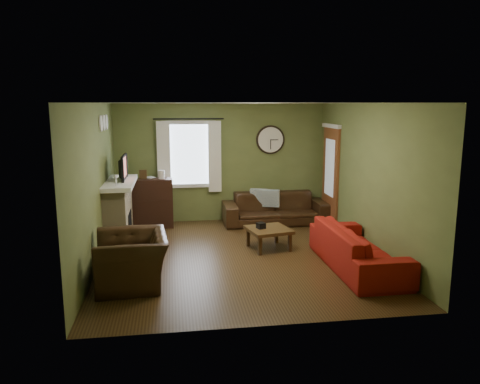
{
  "coord_description": "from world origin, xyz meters",
  "views": [
    {
      "loc": [
        -1.08,
        -7.64,
        2.59
      ],
      "look_at": [
        0.1,
        0.4,
        1.05
      ],
      "focal_mm": 35.0,
      "sensor_mm": 36.0,
      "label": 1
    }
  ],
  "objects": [
    {
      "name": "tissue_box",
      "position": [
        0.47,
        0.35,
        0.4
      ],
      "size": [
        0.18,
        0.18,
        0.1
      ],
      "primitive_type": "cube",
      "rotation": [
        0.0,
        0.0,
        0.37
      ],
      "color": "black",
      "rests_on": "coffee_table"
    },
    {
      "name": "door",
      "position": [
        2.27,
        1.85,
        1.05
      ],
      "size": [
        0.05,
        0.9,
        2.1
      ],
      "primitive_type": "cube",
      "color": "brown",
      "rests_on": "floor"
    },
    {
      "name": "fireplace",
      "position": [
        -2.1,
        1.15,
        0.55
      ],
      "size": [
        0.4,
        1.4,
        1.1
      ],
      "primitive_type": "cube",
      "color": "#BFB08D",
      "rests_on": "floor"
    },
    {
      "name": "window_pane",
      "position": [
        -0.7,
        2.58,
        1.5
      ],
      "size": [
        1.0,
        0.02,
        1.3
      ],
      "primitive_type": null,
      "color": "silver",
      "rests_on": "wall_back"
    },
    {
      "name": "book",
      "position": [
        -1.62,
        2.27,
        0.96
      ],
      "size": [
        0.27,
        0.29,
        0.02
      ],
      "primitive_type": "imported",
      "rotation": [
        0.0,
        0.0,
        0.53
      ],
      "color": "#3F2B15",
      "rests_on": "bookshelf"
    },
    {
      "name": "wall_back",
      "position": [
        0.0,
        2.6,
        1.3
      ],
      "size": [
        4.6,
        0.0,
        2.6
      ],
      "primitive_type": "cube",
      "color": "#5D6A36",
      "rests_on": "ground"
    },
    {
      "name": "wine_glass_a",
      "position": [
        -2.05,
        0.55,
        1.28
      ],
      "size": [
        0.07,
        0.07,
        0.2
      ],
      "primitive_type": null,
      "color": "white",
      "rests_on": "mantel"
    },
    {
      "name": "floor",
      "position": [
        0.0,
        0.0,
        0.0
      ],
      "size": [
        4.6,
        5.2,
        0.0
      ],
      "primitive_type": "cube",
      "color": "#382612",
      "rests_on": "ground"
    },
    {
      "name": "tv",
      "position": [
        -2.05,
        1.3,
        1.35
      ],
      "size": [
        0.08,
        0.6,
        0.35
      ],
      "primitive_type": "imported",
      "rotation": [
        0.0,
        0.0,
        1.57
      ],
      "color": "black",
      "rests_on": "mantel"
    },
    {
      "name": "ceiling",
      "position": [
        0.0,
        0.0,
        2.6
      ],
      "size": [
        4.6,
        5.2,
        0.0
      ],
      "primitive_type": "cube",
      "color": "white",
      "rests_on": "ground"
    },
    {
      "name": "coffee_table",
      "position": [
        0.61,
        0.34,
        0.19
      ],
      "size": [
        0.85,
        0.85,
        0.38
      ],
      "primitive_type": null,
      "rotation": [
        0.0,
        0.0,
        0.21
      ],
      "color": "#3F2B15",
      "rests_on": "floor"
    },
    {
      "name": "curtain_right",
      "position": [
        -0.15,
        2.48,
        1.45
      ],
      "size": [
        0.28,
        0.04,
        1.55
      ],
      "primitive_type": "cube",
      "color": "white",
      "rests_on": "wall_back"
    },
    {
      "name": "pillow_left",
      "position": [
        1.05,
        2.19,
        0.55
      ],
      "size": [
        0.39,
        0.23,
        0.38
      ],
      "primitive_type": "cube",
      "rotation": [
        0.0,
        0.0,
        -0.35
      ],
      "color": "#94A4AA",
      "rests_on": "sofa_brown"
    },
    {
      "name": "wall_right",
      "position": [
        2.3,
        0.0,
        1.3
      ],
      "size": [
        0.0,
        5.2,
        2.6
      ],
      "primitive_type": "cube",
      "color": "#5D6A36",
      "rests_on": "ground"
    },
    {
      "name": "medallion_mid",
      "position": [
        -2.28,
        1.15,
        2.25
      ],
      "size": [
        0.28,
        0.28,
        0.03
      ],
      "primitive_type": "cylinder",
      "color": "white",
      "rests_on": "wall_left"
    },
    {
      "name": "pillow_right",
      "position": [
        0.8,
        2.32,
        0.55
      ],
      "size": [
        0.4,
        0.24,
        0.38
      ],
      "primitive_type": "cube",
      "rotation": [
        0.0,
        0.0,
        -0.36
      ],
      "color": "#94A4AA",
      "rests_on": "sofa_brown"
    },
    {
      "name": "medallion_right",
      "position": [
        -2.28,
        1.5,
        2.25
      ],
      "size": [
        0.28,
        0.28,
        0.03
      ],
      "primitive_type": "cylinder",
      "color": "white",
      "rests_on": "wall_left"
    },
    {
      "name": "sofa_brown",
      "position": [
        1.14,
        2.13,
        0.33
      ],
      "size": [
        2.28,
        0.89,
        0.66
      ],
      "primitive_type": "imported",
      "color": "black",
      "rests_on": "floor"
    },
    {
      "name": "wall_front",
      "position": [
        0.0,
        -2.6,
        1.3
      ],
      "size": [
        4.6,
        0.0,
        2.6
      ],
      "primitive_type": "cube",
      "color": "#5D6A36",
      "rests_on": "ground"
    },
    {
      "name": "bookshelf",
      "position": [
        -1.52,
        2.18,
        0.52
      ],
      "size": [
        0.88,
        0.37,
        1.04
      ],
      "primitive_type": null,
      "color": "black",
      "rests_on": "floor"
    },
    {
      "name": "medallion_left",
      "position": [
        -2.28,
        0.8,
        2.25
      ],
      "size": [
        0.28,
        0.28,
        0.03
      ],
      "primitive_type": "cylinder",
      "color": "white",
      "rests_on": "wall_left"
    },
    {
      "name": "tv_screen",
      "position": [
        -1.97,
        1.3,
        1.41
      ],
      "size": [
        0.02,
        0.62,
        0.36
      ],
      "primitive_type": "cube",
      "color": "#994C3F",
      "rests_on": "mantel"
    },
    {
      "name": "wine_glass_b",
      "position": [
        -2.05,
        0.68,
        1.27
      ],
      "size": [
        0.06,
        0.06,
        0.18
      ],
      "primitive_type": null,
      "color": "white",
      "rests_on": "mantel"
    },
    {
      "name": "sofa_red",
      "position": [
        1.81,
        -0.85,
        0.33
      ],
      "size": [
        0.89,
        2.28,
        0.67
      ],
      "primitive_type": "imported",
      "rotation": [
        0.0,
        0.0,
        1.57
      ],
      "color": "maroon",
      "rests_on": "floor"
    },
    {
      "name": "curtain_left",
      "position": [
        -1.25,
        2.48,
        1.45
      ],
      "size": [
        0.28,
        0.04,
        1.55
      ],
      "primitive_type": "cube",
      "color": "white",
      "rests_on": "wall_back"
    },
    {
      "name": "wall_clock",
      "position": [
        1.1,
        2.55,
        1.8
      ],
      "size": [
        0.64,
        0.06,
        0.64
      ],
      "primitive_type": null,
      "color": "white",
      "rests_on": "wall_back"
    },
    {
      "name": "wall_left",
      "position": [
        -2.3,
        0.0,
        1.3
      ],
      "size": [
        0.0,
        5.2,
        2.6
      ],
      "primitive_type": "cube",
      "color": "#5D6A36",
      "rests_on": "ground"
    },
    {
      "name": "armchair",
      "position": [
        -1.69,
        -1.04,
        0.37
      ],
      "size": [
        1.09,
        1.23,
        0.75
      ],
      "primitive_type": "imported",
      "rotation": [
        0.0,
        0.0,
        -1.49
      ],
      "color": "black",
      "rests_on": "floor"
    },
    {
      "name": "curtain_rod",
      "position": [
        -0.7,
        2.48,
        2.27
      ],
      "size": [
        0.03,
        0.03,
        1.5
      ],
      "primitive_type": "cylinder",
      "color": "black",
      "rests_on": "wall_back"
    },
    {
      "name": "mantel",
      "position": [
        -2.07,
        1.15,
        1.14
      ],
      "size": [
        0.58,
        1.6,
        0.08
      ],
      "primitive_type": "cube",
      "color": "white",
      "rests_on": "fireplace"
    },
    {
      "name": "firebox",
      "position": [
        -1.91,
        1.15,
        0.3
      ],
      "size": [
        0.04,
        0.6,
        0.55
      ],
      "primitive_type": "cube",
      "color": "black",
      "rests_on": "fireplace"
    }
  ]
}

